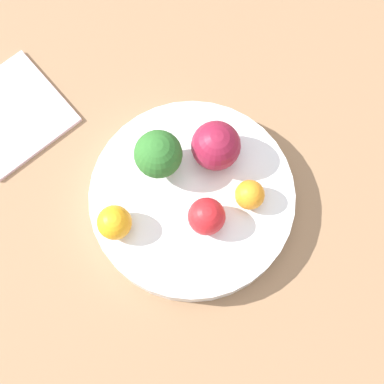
{
  "coord_description": "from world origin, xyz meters",
  "views": [
    {
      "loc": [
        0.11,
        -0.16,
        0.69
      ],
      "look_at": [
        0.0,
        0.0,
        0.06
      ],
      "focal_mm": 50.0,
      "sensor_mm": 36.0,
      "label": 1
    }
  ],
  "objects_px": {
    "bowl": "(192,198)",
    "apple_red": "(207,216)",
    "orange_back": "(250,195)",
    "napkin": "(11,114)",
    "apple_green": "(216,146)",
    "broccoli": "(158,154)",
    "orange_front": "(114,223)"
  },
  "relations": [
    {
      "from": "broccoli",
      "to": "napkin",
      "type": "distance_m",
      "value": 0.24
    },
    {
      "from": "bowl",
      "to": "napkin",
      "type": "height_order",
      "value": "bowl"
    },
    {
      "from": "orange_back",
      "to": "napkin",
      "type": "bearing_deg",
      "value": -168.16
    },
    {
      "from": "orange_back",
      "to": "orange_front",
      "type": "bearing_deg",
      "value": -133.4
    },
    {
      "from": "apple_green",
      "to": "orange_back",
      "type": "relative_size",
      "value": 1.68
    },
    {
      "from": "napkin",
      "to": "orange_back",
      "type": "bearing_deg",
      "value": 11.84
    },
    {
      "from": "orange_back",
      "to": "napkin",
      "type": "height_order",
      "value": "orange_back"
    },
    {
      "from": "apple_green",
      "to": "orange_back",
      "type": "distance_m",
      "value": 0.07
    },
    {
      "from": "broccoli",
      "to": "apple_red",
      "type": "xyz_separation_m",
      "value": [
        0.09,
        -0.03,
        -0.02
      ]
    },
    {
      "from": "orange_front",
      "to": "orange_back",
      "type": "height_order",
      "value": "orange_front"
    },
    {
      "from": "orange_back",
      "to": "napkin",
      "type": "relative_size",
      "value": 0.21
    },
    {
      "from": "orange_front",
      "to": "napkin",
      "type": "bearing_deg",
      "value": 167.49
    },
    {
      "from": "apple_red",
      "to": "napkin",
      "type": "distance_m",
      "value": 0.32
    },
    {
      "from": "orange_back",
      "to": "napkin",
      "type": "xyz_separation_m",
      "value": [
        -0.34,
        -0.07,
        -0.05
      ]
    },
    {
      "from": "apple_red",
      "to": "orange_front",
      "type": "bearing_deg",
      "value": -141.99
    },
    {
      "from": "apple_green",
      "to": "bowl",
      "type": "bearing_deg",
      "value": -84.63
    },
    {
      "from": "broccoli",
      "to": "orange_back",
      "type": "xyz_separation_m",
      "value": [
        0.12,
        0.03,
        -0.02
      ]
    },
    {
      "from": "apple_red",
      "to": "orange_back",
      "type": "distance_m",
      "value": 0.06
    },
    {
      "from": "orange_back",
      "to": "broccoli",
      "type": "bearing_deg",
      "value": -167.37
    },
    {
      "from": "apple_red",
      "to": "broccoli",
      "type": "bearing_deg",
      "value": 162.98
    },
    {
      "from": "broccoli",
      "to": "orange_back",
      "type": "relative_size",
      "value": 1.92
    },
    {
      "from": "bowl",
      "to": "orange_back",
      "type": "relative_size",
      "value": 7.05
    },
    {
      "from": "apple_green",
      "to": "orange_front",
      "type": "relative_size",
      "value": 1.47
    },
    {
      "from": "broccoli",
      "to": "orange_back",
      "type": "height_order",
      "value": "broccoli"
    },
    {
      "from": "broccoli",
      "to": "napkin",
      "type": "height_order",
      "value": "broccoli"
    },
    {
      "from": "broccoli",
      "to": "apple_red",
      "type": "height_order",
      "value": "broccoli"
    },
    {
      "from": "apple_red",
      "to": "orange_front",
      "type": "height_order",
      "value": "apple_red"
    },
    {
      "from": "orange_front",
      "to": "broccoli",
      "type": "bearing_deg",
      "value": 91.15
    },
    {
      "from": "bowl",
      "to": "apple_red",
      "type": "height_order",
      "value": "apple_red"
    },
    {
      "from": "apple_red",
      "to": "orange_back",
      "type": "height_order",
      "value": "apple_red"
    },
    {
      "from": "bowl",
      "to": "broccoli",
      "type": "bearing_deg",
      "value": 171.22
    },
    {
      "from": "bowl",
      "to": "apple_red",
      "type": "xyz_separation_m",
      "value": [
        0.03,
        -0.02,
        0.04
      ]
    }
  ]
}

